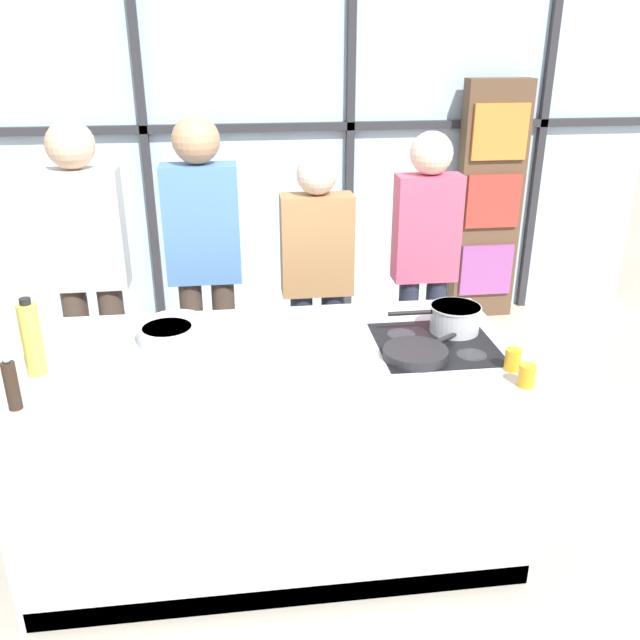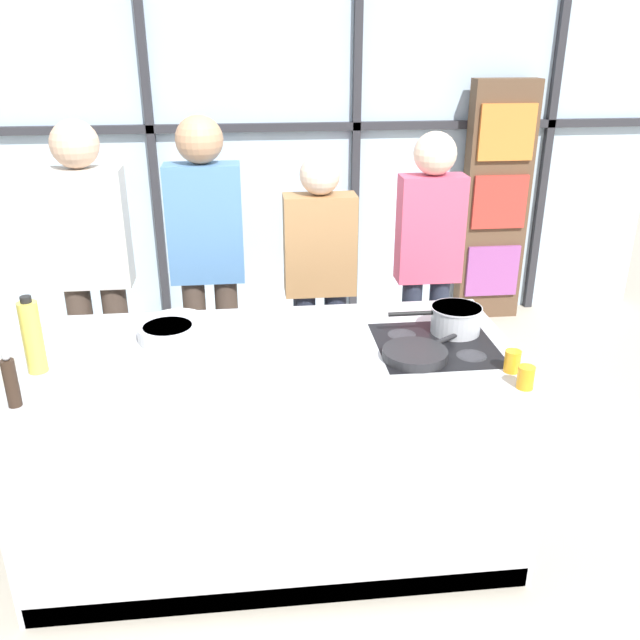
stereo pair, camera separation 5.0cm
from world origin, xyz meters
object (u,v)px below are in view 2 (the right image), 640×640
mixing_bowl (168,332)px  juice_glass_far (512,361)px  spectator_center_right (320,274)px  white_plate (176,320)px  spectator_center_left (207,254)px  frying_pan (416,353)px  spectator_far_right (428,255)px  spectator_far_left (91,262)px  saucepan (455,319)px  pepper_grinder (11,382)px  juice_glass_near (526,377)px  oil_bottle (32,337)px

mixing_bowl → juice_glass_far: (1.42, -0.47, 0.01)m
spectator_center_right → white_plate: spectator_center_right is taller
spectator_center_left → white_plate: bearing=78.9°
frying_pan → white_plate: frying_pan is taller
juice_glass_far → spectator_far_right: bearing=90.3°
spectator_center_right → spectator_far_left: bearing=0.0°
spectator_far_left → saucepan: 2.02m
spectator_center_left → mixing_bowl: size_ratio=6.78×
mixing_bowl → spectator_far_right: bearing=31.0°
pepper_grinder → spectator_center_left: bearing=64.7°
spectator_far_right → white_plate: bearing=24.6°
spectator_far_left → juice_glass_near: 2.41m
oil_bottle → juice_glass_far: oil_bottle is taller
juice_glass_near → oil_bottle: bearing=169.6°
pepper_grinder → juice_glass_near: (1.93, -0.08, -0.05)m
frying_pan → saucepan: 0.35m
spectator_center_left → spectator_far_right: (1.27, 0.00, -0.05)m
spectator_far_right → juice_glass_near: (0.01, -1.46, -0.03)m
frying_pan → pepper_grinder: size_ratio=2.04×
spectator_far_right → saucepan: size_ratio=3.94×
spectator_far_right → oil_bottle: spectator_far_right is taller
saucepan → white_plate: (-1.29, 0.27, -0.06)m
juice_glass_near → spectator_center_left: bearing=131.3°
frying_pan → oil_bottle: (-1.56, 0.05, 0.13)m
spectator_far_right → white_plate: (-1.40, -0.64, -0.07)m
saucepan → mixing_bowl: bearing=177.4°
spectator_center_left → frying_pan: size_ratio=4.07×
mixing_bowl → juice_glass_far: juice_glass_far is taller
spectator_far_left → spectator_far_right: (1.91, 0.00, -0.03)m
oil_bottle → spectator_center_right: bearing=40.8°
spectator_far_right → spectator_far_left: bearing=0.0°
spectator_center_left → juice_glass_near: spectator_center_left is taller
white_plate → oil_bottle: 0.71m
spectator_far_left → pepper_grinder: 1.38m
saucepan → juice_glass_far: bearing=-73.9°
mixing_bowl → white_plate: bearing=85.2°
spectator_far_left → white_plate: bearing=128.5°
frying_pan → juice_glass_near: 0.47m
spectator_center_right → white_plate: size_ratio=5.96×
spectator_far_left → pepper_grinder: size_ratio=8.26×
white_plate → mixing_bowl: (-0.02, -0.21, 0.03)m
spectator_center_left → pepper_grinder: size_ratio=8.32×
saucepan → juice_glass_near: size_ratio=4.72×
white_plate → spectator_center_left: bearing=78.9°
juice_glass_far → juice_glass_near: bearing=-90.0°
pepper_grinder → mixing_bowl: bearing=46.3°
spectator_far_left → mixing_bowl: spectator_far_left is taller
frying_pan → spectator_center_right: bearing=103.8°
spectator_far_left → saucepan: size_ratio=4.15×
mixing_bowl → juice_glass_far: size_ratio=2.91×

